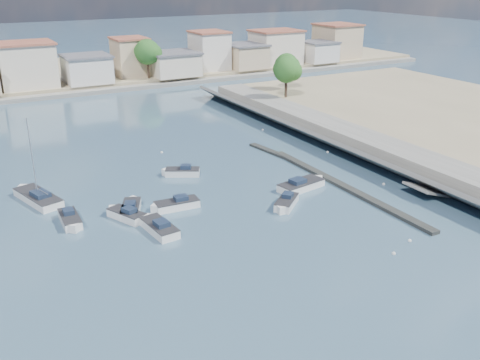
# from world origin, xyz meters

# --- Properties ---
(ground) EXTENTS (400.00, 400.00, 0.00)m
(ground) POSITION_xyz_m (0.00, 40.00, 0.00)
(ground) COLOR #334C67
(ground) RESTS_ON ground
(seawall_walkway) EXTENTS (5.00, 90.00, 1.80)m
(seawall_walkway) POSITION_xyz_m (18.50, 13.00, 0.90)
(seawall_walkway) COLOR slate
(seawall_walkway) RESTS_ON ground
(breakwater) EXTENTS (2.00, 31.02, 0.35)m
(breakwater) POSITION_xyz_m (6.90, 12.69, 0.17)
(breakwater) COLOR black
(breakwater) RESTS_ON ground
(far_shore_land) EXTENTS (160.00, 40.00, 1.40)m
(far_shore_land) POSITION_xyz_m (0.00, 92.00, 0.70)
(far_shore_land) COLOR gray
(far_shore_land) RESTS_ON ground
(far_shore_quay) EXTENTS (160.00, 2.50, 0.80)m
(far_shore_quay) POSITION_xyz_m (0.00, 71.00, 0.40)
(far_shore_quay) COLOR slate
(far_shore_quay) RESTS_ON ground
(far_town) EXTENTS (113.01, 12.80, 8.35)m
(far_town) POSITION_xyz_m (10.71, 76.92, 4.93)
(far_town) COLOR beige
(far_town) RESTS_ON far_shore_land
(shore_trees) EXTENTS (74.56, 38.32, 7.92)m
(shore_trees) POSITION_xyz_m (8.34, 68.11, 6.22)
(shore_trees) COLOR #38281E
(shore_trees) RESTS_ON ground
(motorboat_a) EXTENTS (3.08, 4.45, 1.48)m
(motorboat_a) POSITION_xyz_m (-16.27, 13.90, 0.38)
(motorboat_a) COLOR white
(motorboat_a) RESTS_ON ground
(motorboat_b) EXTENTS (3.17, 4.53, 1.48)m
(motorboat_b) POSITION_xyz_m (-15.28, 15.10, 0.38)
(motorboat_b) COLOR white
(motorboat_b) RESTS_ON ground
(motorboat_c) EXTENTS (4.94, 1.99, 1.48)m
(motorboat_c) POSITION_xyz_m (-11.27, 13.70, 0.38)
(motorboat_c) COLOR white
(motorboat_c) RESTS_ON ground
(motorboat_d) EXTENTS (3.93, 3.69, 1.48)m
(motorboat_d) POSITION_xyz_m (-1.36, 8.68, 0.38)
(motorboat_d) COLOR white
(motorboat_d) RESTS_ON ground
(motorboat_e) EXTENTS (2.33, 5.26, 1.48)m
(motorboat_e) POSITION_xyz_m (-14.47, 9.88, 0.38)
(motorboat_e) COLOR white
(motorboat_e) RESTS_ON ground
(motorboat_f) EXTENTS (4.23, 3.26, 1.48)m
(motorboat_f) POSITION_xyz_m (-7.06, 22.02, 0.38)
(motorboat_f) COLOR white
(motorboat_f) RESTS_ON ground
(motorboat_g) EXTENTS (1.72, 4.62, 1.48)m
(motorboat_g) POSITION_xyz_m (-21.13, 15.18, 0.38)
(motorboat_g) COLOR white
(motorboat_g) RESTS_ON ground
(motorboat_h) EXTENTS (6.07, 3.01, 1.48)m
(motorboat_h) POSITION_xyz_m (3.01, 11.94, 0.38)
(motorboat_h) COLOR white
(motorboat_h) RESTS_ON ground
(sailboat) EXTENTS (4.09, 7.49, 9.00)m
(sailboat) POSITION_xyz_m (-22.92, 22.45, 0.41)
(sailboat) COLOR white
(sailboat) RESTS_ON ground
(mooring_buoys) EXTENTS (19.33, 37.58, 0.33)m
(mooring_buoys) POSITION_xyz_m (5.79, 14.48, 0.05)
(mooring_buoys) COLOR white
(mooring_buoys) RESTS_ON ground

